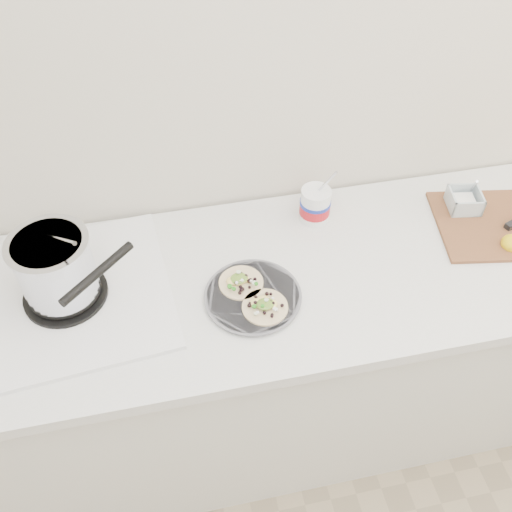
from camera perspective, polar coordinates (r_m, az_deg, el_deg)
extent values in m
cube|color=beige|center=(1.61, 1.58, 16.20)|extent=(3.50, 0.05, 2.60)
cube|color=silver|center=(2.02, 2.98, -10.06)|extent=(2.40, 0.62, 0.86)
cube|color=silver|center=(1.65, 3.75, -2.16)|extent=(2.44, 0.66, 0.04)
cube|color=silver|center=(1.65, -18.36, -3.93)|extent=(0.60, 0.56, 0.01)
cylinder|color=black|center=(1.64, -18.47, -3.63)|extent=(0.23, 0.23, 0.01)
torus|color=black|center=(1.63, -18.61, -3.27)|extent=(0.20, 0.20, 0.02)
cylinder|color=silver|center=(1.56, -19.45, -0.97)|extent=(0.20, 0.20, 0.17)
cylinder|color=#5C5C63|center=(1.57, -0.32, -4.12)|extent=(0.25, 0.25, 0.01)
cylinder|color=#5C5C63|center=(1.56, -0.32, -4.00)|extent=(0.27, 0.27, 0.00)
cylinder|color=white|center=(1.76, 5.93, 5.12)|extent=(0.09, 0.09, 0.11)
cylinder|color=#B4141D|center=(1.77, 5.91, 4.92)|extent=(0.09, 0.09, 0.04)
cylinder|color=#192D99|center=(1.75, 5.96, 5.37)|extent=(0.10, 0.10, 0.01)
cube|color=brown|center=(1.93, 23.94, 2.94)|extent=(0.49, 0.38, 0.01)
cube|color=white|center=(1.91, 20.07, 5.07)|extent=(0.06, 0.06, 0.03)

